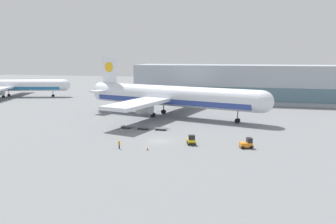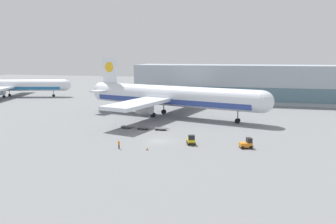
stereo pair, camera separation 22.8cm
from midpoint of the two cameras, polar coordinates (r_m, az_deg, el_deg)
ground_plane at (r=68.28m, az=-1.36°, el=-5.06°), size 400.00×400.00×0.00m
terminal_building at (r=128.83m, az=14.82°, el=4.79°), size 90.00×18.20×14.00m
airplane_main at (r=94.57m, az=0.15°, el=2.71°), size 56.93×48.46×17.00m
airplane_distant at (r=154.78m, az=-25.40°, el=4.16°), size 47.10×40.16×14.11m
baggage_tug_foreground at (r=64.69m, az=13.63°, el=-5.38°), size 2.76×2.28×2.00m
baggage_tug_mid at (r=65.65m, az=4.15°, el=-4.90°), size 2.19×2.73×2.00m
baggage_dolly_lead at (r=80.56m, az=-7.06°, el=-2.55°), size 3.72×1.58×0.48m
baggage_dolly_second at (r=78.93m, az=-4.25°, el=-2.75°), size 3.72×1.58×0.48m
baggage_dolly_third at (r=78.01m, az=-1.18°, el=-2.88°), size 3.72×1.58×0.48m
ground_crew_near at (r=63.13m, az=-8.45°, el=-5.50°), size 0.47×0.39×1.66m
traffic_cone_near at (r=61.89m, az=-3.53°, el=-6.33°), size 0.40×0.40×0.68m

